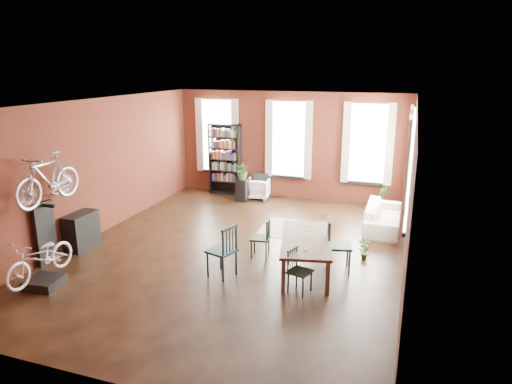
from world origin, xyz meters
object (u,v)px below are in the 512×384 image
at_px(dining_chair_a, 222,251).
at_px(dining_chair_d, 339,245).
at_px(dining_chair_b, 260,238).
at_px(dining_chair_c, 300,271).
at_px(cream_sofa, 384,212).
at_px(bike_trainer, 45,282).
at_px(dining_table, 306,255).
at_px(bookshelf, 225,159).
at_px(console_table, 81,231).
at_px(bicycle_floor, 38,239).
at_px(plant_stand, 243,190).
at_px(white_armchair, 258,187).

bearing_deg(dining_chair_a, dining_chair_d, 132.38).
relative_size(dining_chair_b, dining_chair_c, 1.05).
xyz_separation_m(dining_chair_d, cream_sofa, (0.67, 2.82, -0.12)).
bearing_deg(dining_chair_c, bike_trainer, 122.49).
bearing_deg(dining_table, bookshelf, 114.99).
distance_m(bookshelf, bike_trainer, 7.07).
xyz_separation_m(dining_chair_a, dining_chair_d, (2.08, 0.96, 0.01)).
relative_size(dining_chair_c, bookshelf, 0.37).
distance_m(dining_table, console_table, 4.97).
height_order(dining_chair_b, bicycle_floor, bicycle_floor).
bearing_deg(bike_trainer, dining_chair_d, 26.15).
relative_size(dining_table, dining_chair_d, 1.95).
relative_size(bike_trainer, plant_stand, 0.86).
bearing_deg(bicycle_floor, dining_chair_d, 27.85).
bearing_deg(dining_chair_a, dining_table, 133.47).
relative_size(dining_chair_a, plant_stand, 1.55).
distance_m(bike_trainer, plant_stand, 6.52).
height_order(bookshelf, bike_trainer, bookshelf).
height_order(console_table, plant_stand, console_table).
distance_m(dining_table, cream_sofa, 3.32).
xyz_separation_m(bookshelf, console_table, (-1.28, -5.20, -0.70)).
bearing_deg(white_armchair, bicycle_floor, 68.08).
xyz_separation_m(console_table, plant_stand, (2.09, 4.57, -0.07)).
xyz_separation_m(bookshelf, cream_sofa, (4.95, -1.70, -0.69)).
bearing_deg(bicycle_floor, dining_table, 28.37).
distance_m(console_table, plant_stand, 5.03).
relative_size(dining_table, dining_chair_a, 1.97).
bearing_deg(bike_trainer, cream_sofa, 42.96).
bearing_deg(bike_trainer, dining_chair_c, 16.35).
xyz_separation_m(dining_chair_a, dining_chair_b, (0.41, 1.10, -0.09)).
distance_m(dining_chair_d, cream_sofa, 2.90).
xyz_separation_m(dining_chair_b, dining_chair_c, (1.16, -1.27, -0.02)).
bearing_deg(dining_chair_b, bicycle_floor, -59.49).
relative_size(dining_chair_c, dining_chair_d, 0.77).
height_order(dining_table, dining_chair_a, dining_chair_a).
relative_size(dining_chair_a, dining_chair_b, 1.22).
bearing_deg(dining_chair_b, white_armchair, -168.02).
bearing_deg(dining_chair_d, white_armchair, 22.62).
xyz_separation_m(dining_chair_c, white_armchair, (-2.62, 5.45, -0.06)).
bearing_deg(bike_trainer, dining_chair_a, 27.07).
bearing_deg(console_table, bookshelf, 76.17).
xyz_separation_m(white_armchair, plant_stand, (-0.34, -0.42, -0.00)).
height_order(dining_chair_d, white_armchair, dining_chair_d).
relative_size(dining_chair_a, console_table, 1.29).
bearing_deg(bookshelf, dining_chair_a, -68.12).
bearing_deg(console_table, dining_chair_a, -4.60).
bearing_deg(plant_stand, console_table, -114.55).
bearing_deg(bookshelf, dining_table, -52.34).
height_order(dining_chair_b, plant_stand, dining_chair_b).
distance_m(dining_table, bicycle_floor, 4.95).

